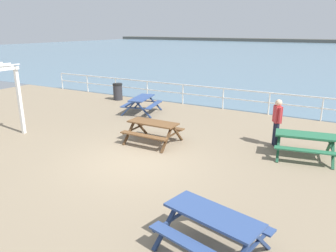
{
  "coord_description": "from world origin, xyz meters",
  "views": [
    {
      "loc": [
        5.42,
        -7.52,
        3.97
      ],
      "look_at": [
        0.33,
        1.47,
        0.8
      ],
      "focal_mm": 34.18,
      "sensor_mm": 36.0,
      "label": 1
    }
  ],
  "objects_px": {
    "picnic_table_seaward": "(213,223)",
    "visitor": "(277,120)",
    "litter_bin": "(118,92)",
    "picnic_table_near_right": "(142,101)",
    "picnic_table_mid_centre": "(153,127)",
    "picnic_table_far_right": "(305,140)"
  },
  "relations": [
    {
      "from": "picnic_table_mid_centre",
      "to": "visitor",
      "type": "relative_size",
      "value": 1.09
    },
    {
      "from": "picnic_table_mid_centre",
      "to": "litter_bin",
      "type": "height_order",
      "value": "litter_bin"
    },
    {
      "from": "picnic_table_mid_centre",
      "to": "picnic_table_seaward",
      "type": "relative_size",
      "value": 0.87
    },
    {
      "from": "picnic_table_near_right",
      "to": "picnic_table_far_right",
      "type": "distance_m",
      "value": 7.92
    },
    {
      "from": "picnic_table_near_right",
      "to": "picnic_table_seaward",
      "type": "relative_size",
      "value": 1.0
    },
    {
      "from": "litter_bin",
      "to": "picnic_table_near_right",
      "type": "bearing_deg",
      "value": -31.98
    },
    {
      "from": "picnic_table_near_right",
      "to": "picnic_table_mid_centre",
      "type": "height_order",
      "value": "same"
    },
    {
      "from": "picnic_table_mid_centre",
      "to": "picnic_table_far_right",
      "type": "relative_size",
      "value": 0.89
    },
    {
      "from": "picnic_table_far_right",
      "to": "visitor",
      "type": "bearing_deg",
      "value": 137.8
    },
    {
      "from": "picnic_table_seaward",
      "to": "litter_bin",
      "type": "distance_m",
      "value": 13.58
    },
    {
      "from": "picnic_table_near_right",
      "to": "litter_bin",
      "type": "relative_size",
      "value": 2.19
    },
    {
      "from": "picnic_table_seaward",
      "to": "visitor",
      "type": "distance_m",
      "value": 6.31
    },
    {
      "from": "picnic_table_mid_centre",
      "to": "picnic_table_far_right",
      "type": "xyz_separation_m",
      "value": [
        4.92,
        1.22,
        0.0
      ]
    },
    {
      "from": "visitor",
      "to": "picnic_table_far_right",
      "type": "bearing_deg",
      "value": 117.67
    },
    {
      "from": "picnic_table_near_right",
      "to": "picnic_table_far_right",
      "type": "xyz_separation_m",
      "value": [
        7.64,
        -2.1,
        0.0
      ]
    },
    {
      "from": "picnic_table_far_right",
      "to": "picnic_table_near_right",
      "type": "bearing_deg",
      "value": 154.44
    },
    {
      "from": "visitor",
      "to": "litter_bin",
      "type": "relative_size",
      "value": 1.75
    },
    {
      "from": "picnic_table_seaward",
      "to": "litter_bin",
      "type": "height_order",
      "value": "litter_bin"
    },
    {
      "from": "picnic_table_near_right",
      "to": "picnic_table_seaward",
      "type": "xyz_separation_m",
      "value": [
        6.78,
        -7.75,
        0.0
      ]
    },
    {
      "from": "picnic_table_mid_centre",
      "to": "litter_bin",
      "type": "relative_size",
      "value": 1.9
    },
    {
      "from": "picnic_table_near_right",
      "to": "visitor",
      "type": "relative_size",
      "value": 1.25
    },
    {
      "from": "picnic_table_far_right",
      "to": "visitor",
      "type": "relative_size",
      "value": 1.23
    }
  ]
}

